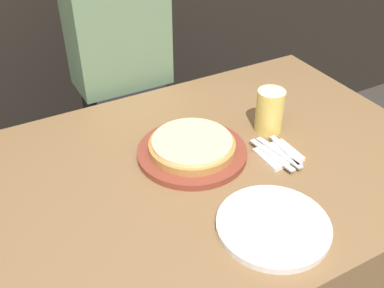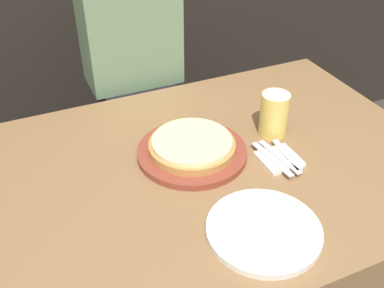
{
  "view_description": "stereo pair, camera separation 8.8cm",
  "coord_description": "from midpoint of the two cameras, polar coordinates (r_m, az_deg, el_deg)",
  "views": [
    {
      "loc": [
        -0.53,
        -0.87,
        1.57
      ],
      "look_at": [
        -0.02,
        0.06,
        0.8
      ],
      "focal_mm": 42.0,
      "sensor_mm": 36.0,
      "label": 1
    },
    {
      "loc": [
        -0.45,
        -0.91,
        1.57
      ],
      "look_at": [
        -0.02,
        0.06,
        0.8
      ],
      "focal_mm": 42.0,
      "sensor_mm": 36.0,
      "label": 2
    }
  ],
  "objects": [
    {
      "name": "dining_table",
      "position": [
        1.56,
        3.32,
        -13.75
      ],
      "size": [
        1.37,
        0.95,
        0.76
      ],
      "color": "olive",
      "rests_on": "ground_plane"
    },
    {
      "name": "pizza_on_board",
      "position": [
        1.31,
        1.91,
        -0.61
      ],
      "size": [
        0.32,
        0.32,
        0.06
      ],
      "color": "brown",
      "rests_on": "dining_table"
    },
    {
      "name": "beer_glass",
      "position": [
        1.41,
        12.15,
        3.88
      ],
      "size": [
        0.09,
        0.09,
        0.14
      ],
      "color": "#E5C65B",
      "rests_on": "dining_table"
    },
    {
      "name": "dinner_plate",
      "position": [
        1.11,
        11.37,
        -10.75
      ],
      "size": [
        0.28,
        0.28,
        0.02
      ],
      "color": "silver",
      "rests_on": "dining_table"
    },
    {
      "name": "napkin_stack",
      "position": [
        1.34,
        12.86,
        -1.93
      ],
      "size": [
        0.11,
        0.11,
        0.01
      ],
      "color": "white",
      "rests_on": "dining_table"
    },
    {
      "name": "fork",
      "position": [
        1.32,
        12.02,
        -1.92
      ],
      "size": [
        0.03,
        0.18,
        0.0
      ],
      "color": "silver",
      "rests_on": "napkin_stack"
    },
    {
      "name": "dinner_knife",
      "position": [
        1.33,
        12.9,
        -1.64
      ],
      "size": [
        0.04,
        0.18,
        0.0
      ],
      "color": "silver",
      "rests_on": "napkin_stack"
    },
    {
      "name": "spoon",
      "position": [
        1.34,
        13.78,
        -1.37
      ],
      "size": [
        0.03,
        0.15,
        0.0
      ],
      "color": "silver",
      "rests_on": "napkin_stack"
    },
    {
      "name": "diner_person",
      "position": [
        1.82,
        -5.87,
        6.33
      ],
      "size": [
        0.35,
        0.2,
        1.36
      ],
      "color": "#33333D",
      "rests_on": "ground_plane"
    }
  ]
}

